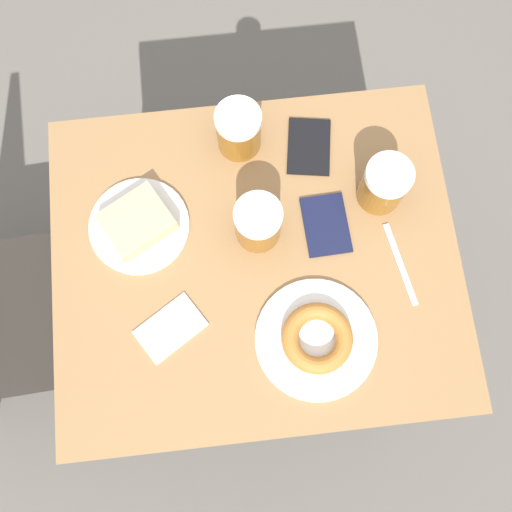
# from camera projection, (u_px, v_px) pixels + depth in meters

# --- Properties ---
(ground_plane) EXTENTS (8.00, 8.00, 0.00)m
(ground_plane) POSITION_uv_depth(u_px,v_px,m) (256.00, 315.00, 1.87)
(ground_plane) COLOR #666059
(table) EXTENTS (0.69, 0.81, 0.76)m
(table) POSITION_uv_depth(u_px,v_px,m) (256.00, 268.00, 1.22)
(table) COLOR #997044
(table) RESTS_ON ground_plane
(plate_with_cake) EXTENTS (0.20, 0.20, 0.05)m
(plate_with_cake) POSITION_uv_depth(u_px,v_px,m) (138.00, 224.00, 1.13)
(plate_with_cake) COLOR white
(plate_with_cake) RESTS_ON table
(plate_with_donut) EXTENTS (0.24, 0.24, 0.04)m
(plate_with_donut) POSITION_uv_depth(u_px,v_px,m) (317.00, 339.00, 1.08)
(plate_with_donut) COLOR white
(plate_with_donut) RESTS_ON table
(beer_mug_left) EXTENTS (0.09, 0.09, 0.11)m
(beer_mug_left) POSITION_uv_depth(u_px,v_px,m) (384.00, 184.00, 1.11)
(beer_mug_left) COLOR #8C5619
(beer_mug_left) RESTS_ON table
(beer_mug_center) EXTENTS (0.09, 0.09, 0.11)m
(beer_mug_center) POSITION_uv_depth(u_px,v_px,m) (239.00, 130.00, 1.14)
(beer_mug_center) COLOR #8C5619
(beer_mug_center) RESTS_ON table
(beer_mug_right) EXTENTS (0.09, 0.09, 0.11)m
(beer_mug_right) POSITION_uv_depth(u_px,v_px,m) (258.00, 223.00, 1.09)
(beer_mug_right) COLOR #8C5619
(beer_mug_right) RESTS_ON table
(napkin_folded) EXTENTS (0.13, 0.15, 0.00)m
(napkin_folded) POSITION_uv_depth(u_px,v_px,m) (171.00, 328.00, 1.10)
(napkin_folded) COLOR white
(napkin_folded) RESTS_ON table
(fork) EXTENTS (0.17, 0.04, 0.00)m
(fork) POSITION_uv_depth(u_px,v_px,m) (400.00, 264.00, 1.13)
(fork) COLOR silver
(fork) RESTS_ON table
(passport_near_edge) EXTENTS (0.14, 0.11, 0.01)m
(passport_near_edge) POSITION_uv_depth(u_px,v_px,m) (309.00, 147.00, 1.19)
(passport_near_edge) COLOR black
(passport_near_edge) RESTS_ON table
(passport_far_edge) EXTENTS (0.13, 0.09, 0.01)m
(passport_far_edge) POSITION_uv_depth(u_px,v_px,m) (326.00, 225.00, 1.15)
(passport_far_edge) COLOR #141938
(passport_far_edge) RESTS_ON table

